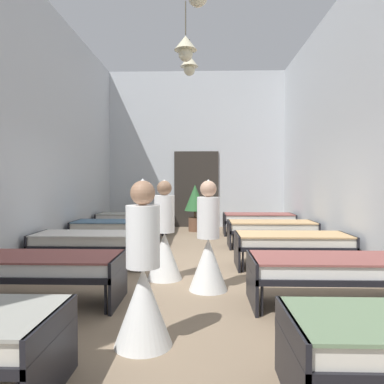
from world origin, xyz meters
name	(u,v)px	position (x,y,z in m)	size (l,w,h in m)	color
ground_plane	(190,270)	(0.00, 0.00, -0.05)	(6.15, 11.46, 0.10)	#8C755B
room_shell	(192,131)	(0.00, 1.21, 2.48)	(5.95, 11.06, 4.93)	silver
bed_left_row_1	(41,266)	(-1.72, -1.89, 0.44)	(1.90, 0.84, 0.57)	black
bed_right_row_1	(332,269)	(1.72, -1.89, 0.44)	(1.90, 0.84, 0.57)	black
bed_left_row_2	(90,241)	(-1.72, 0.00, 0.44)	(1.90, 0.84, 0.57)	black
bed_right_row_2	(292,242)	(1.72, 0.00, 0.44)	(1.90, 0.84, 0.57)	black
bed_left_row_3	(116,227)	(-1.72, 1.89, 0.44)	(1.90, 0.84, 0.57)	black
bed_right_row_3	(271,227)	(1.72, 1.89, 0.44)	(1.90, 0.84, 0.57)	black
bed_left_row_4	(133,218)	(-1.72, 3.78, 0.44)	(1.90, 0.84, 0.57)	black
bed_right_row_4	(258,219)	(1.72, 3.78, 0.44)	(1.90, 0.84, 0.57)	black
nurse_near_aisle	(143,286)	(-0.32, -2.98, 0.53)	(0.52, 0.52, 1.49)	white
nurse_mid_aisle	(208,251)	(0.28, -1.32, 0.53)	(0.52, 0.52, 1.49)	white
nurse_far_aisle	(164,244)	(-0.36, -0.79, 0.53)	(0.52, 0.52, 1.49)	white
potted_plant	(195,202)	(-0.02, 4.39, 0.85)	(0.61, 0.61, 1.36)	brown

